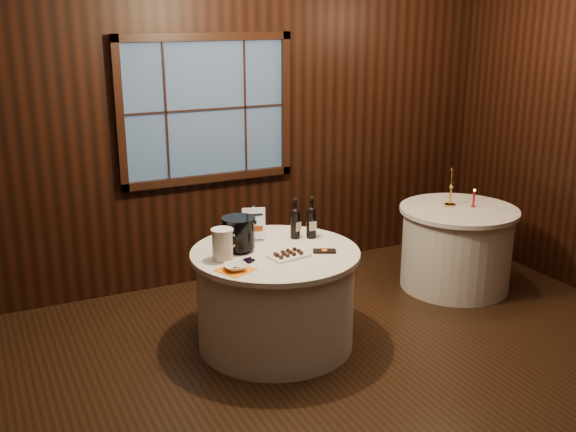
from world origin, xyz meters
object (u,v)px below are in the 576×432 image
ice_bucket (239,233)px  brass_candlestick (451,192)px  sign_stand (254,230)px  red_candle (474,200)px  main_table (275,298)px  port_bottle_right (311,220)px  port_bottle_left (295,221)px  chocolate_box (324,251)px  cracker_bowl (235,267)px  grape_bunch (249,260)px  chocolate_plate (288,255)px  glass_pitcher (223,244)px  side_table (456,247)px

ice_bucket → brass_candlestick: bearing=7.0°
sign_stand → red_candle: size_ratio=1.66×
main_table → ice_bucket: (-0.24, 0.12, 0.52)m
port_bottle_right → port_bottle_left: bearing=168.2°
main_table → chocolate_box: chocolate_box is taller
cracker_bowl → ice_bucket: bearing=64.4°
chocolate_box → grape_bunch: bearing=-158.2°
port_bottle_right → chocolate_plate: bearing=-129.0°
grape_bunch → port_bottle_right: bearing=23.9°
port_bottle_left → port_bottle_right: bearing=-41.5°
port_bottle_left → cracker_bowl: (-0.68, -0.44, -0.12)m
grape_bunch → cracker_bowl: bearing=-145.4°
glass_pitcher → cracker_bowl: glass_pitcher is taller
main_table → brass_candlestick: bearing=11.3°
port_bottle_left → sign_stand: bearing=149.7°
glass_pitcher → cracker_bowl: bearing=-106.5°
glass_pitcher → cracker_bowl: size_ratio=1.44×
sign_stand → grape_bunch: sign_stand is taller
port_bottle_right → glass_pitcher: bearing=-159.4°
sign_stand → brass_candlestick: (2.03, 0.13, 0.03)m
chocolate_plate → brass_candlestick: size_ratio=0.85×
chocolate_box → red_candle: (1.81, 0.45, 0.06)m
ice_bucket → glass_pitcher: (-0.17, -0.12, -0.02)m
ice_bucket → glass_pitcher: 0.21m
main_table → port_bottle_left: (0.27, 0.20, 0.52)m
red_candle → port_bottle_left: bearing=-178.0°
cracker_bowl → brass_candlestick: 2.47m
chocolate_plate → chocolate_box: 0.29m
cracker_bowl → side_table: bearing=12.5°
chocolate_box → brass_candlestick: size_ratio=0.47×
side_table → red_candle: (0.13, -0.03, 0.45)m
port_bottle_right → cracker_bowl: (-0.80, -0.39, -0.12)m
grape_bunch → glass_pitcher: bearing=135.0°
cracker_bowl → brass_candlestick: size_ratio=0.44×
side_table → port_bottle_left: size_ratio=3.35×
side_table → chocolate_plate: chocolate_plate is taller
chocolate_box → cracker_bowl: 0.74m
grape_bunch → chocolate_box: bearing=-4.2°
glass_pitcher → port_bottle_left: bearing=-0.6°
chocolate_plate → port_bottle_right: bearing=41.3°
sign_stand → red_candle: bearing=17.4°
chocolate_plate → brass_candlestick: 2.01m
main_table → chocolate_box: size_ratio=7.46×
chocolate_plate → glass_pitcher: glass_pitcher is taller
side_table → glass_pitcher: 2.49m
red_candle → chocolate_plate: bearing=-168.6°
sign_stand → port_bottle_right: 0.46m
port_bottle_right → chocolate_plate: size_ratio=1.08×
side_table → port_bottle_right: 1.70m
ice_bucket → chocolate_box: ice_bucket is taller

